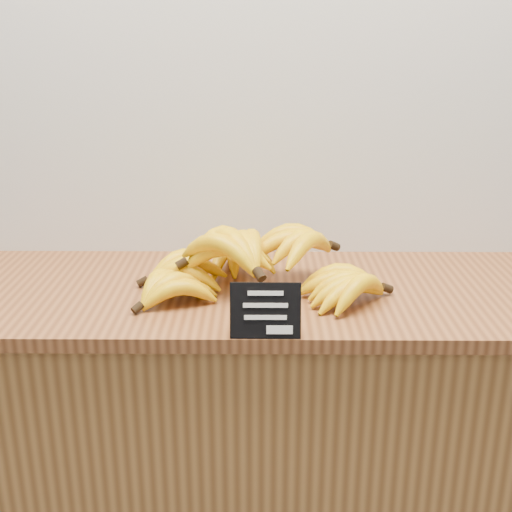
{
  "coord_description": "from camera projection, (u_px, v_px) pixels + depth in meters",
  "views": [
    {
      "loc": [
        0.03,
        1.4,
        1.46
      ],
      "look_at": [
        0.02,
        2.7,
        1.02
      ],
      "focal_mm": 45.0,
      "sensor_mm": 36.0,
      "label": 1
    }
  ],
  "objects": [
    {
      "name": "chalkboard_sign",
      "position": [
        265.0,
        311.0,
        1.19
      ],
      "size": [
        0.13,
        0.03,
        0.1
      ],
      "primitive_type": "cube",
      "rotation": [
        -0.22,
        0.0,
        0.0
      ],
      "color": "black",
      "rests_on": "counter_top"
    },
    {
      "name": "counter_top",
      "position": [
        256.0,
        293.0,
        1.45
      ],
      "size": [
        1.5,
        0.54,
        0.03
      ],
      "primitive_type": "cube",
      "color": "brown",
      "rests_on": "counter"
    },
    {
      "name": "banana_pile",
      "position": [
        245.0,
        262.0,
        1.42
      ],
      "size": [
        0.58,
        0.38,
        0.13
      ],
      "color": "yellow",
      "rests_on": "counter_top"
    },
    {
      "name": "counter",
      "position": [
        256.0,
        465.0,
        1.6
      ],
      "size": [
        1.42,
        0.5,
        0.9
      ],
      "primitive_type": "cube",
      "color": "olive",
      "rests_on": "ground"
    }
  ]
}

